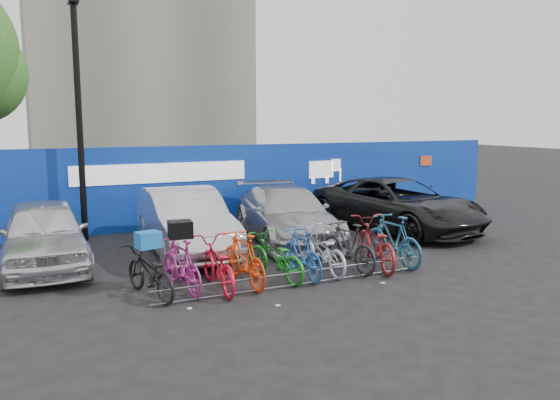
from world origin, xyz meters
TOP-DOWN VIEW (x-y plane):
  - ground at (0.00, 0.00)m, footprint 100.00×100.00m
  - hoarding at (0.01, 6.00)m, footprint 22.00×0.18m
  - lamppost at (-3.20, 5.40)m, footprint 0.25×0.50m
  - bike_rack at (-0.00, -0.60)m, footprint 5.60×0.03m
  - car_0 at (-4.27, 2.97)m, footprint 1.75×4.27m
  - car_1 at (-1.19, 2.94)m, footprint 1.80×4.67m
  - car_2 at (1.55, 3.05)m, footprint 2.72×5.09m
  - car_3 at (5.01, 2.98)m, footprint 3.35×5.72m
  - bike_0 at (-2.66, -0.00)m, footprint 1.00×1.81m
  - bike_1 at (-2.07, 0.06)m, footprint 0.72×1.74m
  - bike_2 at (-1.45, -0.14)m, footprint 0.70×1.88m
  - bike_3 at (-0.90, -0.09)m, footprint 0.64×1.77m
  - bike_4 at (-0.20, 0.02)m, footprint 0.97×1.83m
  - bike_5 at (0.35, -0.09)m, footprint 0.48×1.66m
  - bike_6 at (0.88, 0.07)m, footprint 0.69×1.82m
  - bike_7 at (1.48, -0.03)m, footprint 0.69×1.77m
  - bike_8 at (2.10, -0.10)m, footprint 1.17×2.15m
  - bike_9 at (2.61, -0.05)m, footprint 0.60×1.88m
  - cargo_crate at (-2.66, -0.00)m, footprint 0.46×0.38m
  - cargo_topcase at (-2.07, 0.06)m, footprint 0.46×0.42m

SIDE VIEW (x-z plane):
  - ground at x=0.00m, z-range 0.00..0.00m
  - bike_rack at x=0.00m, z-range 0.01..0.31m
  - bike_0 at x=-2.66m, z-range 0.00..0.90m
  - bike_4 at x=-0.20m, z-range 0.00..0.92m
  - bike_6 at x=0.88m, z-range 0.00..0.94m
  - bike_2 at x=-1.45m, z-range 0.00..0.98m
  - bike_5 at x=0.35m, z-range 0.00..0.99m
  - bike_1 at x=-2.07m, z-range 0.00..1.01m
  - bike_7 at x=1.48m, z-range 0.00..1.03m
  - bike_3 at x=-0.90m, z-range 0.00..1.04m
  - bike_8 at x=2.10m, z-range 0.00..1.07m
  - bike_9 at x=2.61m, z-range 0.00..1.11m
  - car_2 at x=1.55m, z-range 0.00..1.40m
  - car_0 at x=-4.27m, z-range 0.00..1.45m
  - car_3 at x=5.01m, z-range 0.00..1.49m
  - car_1 at x=-1.19m, z-range 0.00..1.52m
  - cargo_crate at x=-2.66m, z-range 0.90..1.19m
  - cargo_topcase at x=-2.07m, z-range 1.01..1.32m
  - hoarding at x=0.01m, z-range 0.00..2.40m
  - lamppost at x=-3.20m, z-range 0.22..6.33m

